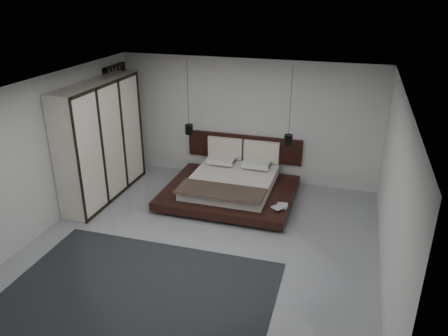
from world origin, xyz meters
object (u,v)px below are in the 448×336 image
(lattice_screen, at_px, (120,121))
(wardrobe, at_px, (101,141))
(bed, at_px, (231,184))
(pendant_right, at_px, (288,139))
(rug, at_px, (137,297))
(pendant_left, at_px, (189,129))

(lattice_screen, distance_m, wardrobe, 1.27)
(lattice_screen, relative_size, bed, 0.96)
(pendant_right, bearing_deg, bed, -159.35)
(lattice_screen, height_order, pendant_right, pendant_right)
(bed, relative_size, wardrobe, 1.07)
(bed, xyz_separation_m, pendant_right, (1.11, 0.42, 1.00))
(bed, bearing_deg, pendant_right, 20.65)
(lattice_screen, relative_size, wardrobe, 1.03)
(pendant_right, distance_m, wardrobe, 3.93)
(pendant_right, bearing_deg, rug, -110.89)
(lattice_screen, distance_m, bed, 3.13)
(bed, height_order, pendant_right, pendant_right)
(pendant_left, height_order, rug, pendant_left)
(bed, bearing_deg, lattice_screen, 169.49)
(bed, bearing_deg, wardrobe, -165.22)
(wardrobe, bearing_deg, bed, 14.78)
(lattice_screen, distance_m, rug, 5.00)
(bed, xyz_separation_m, pendant_left, (-1.11, 0.42, 1.02))
(wardrobe, bearing_deg, pendant_left, 35.88)
(wardrobe, bearing_deg, lattice_screen, 101.48)
(lattice_screen, bearing_deg, bed, -10.51)
(pendant_right, relative_size, wardrobe, 0.64)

